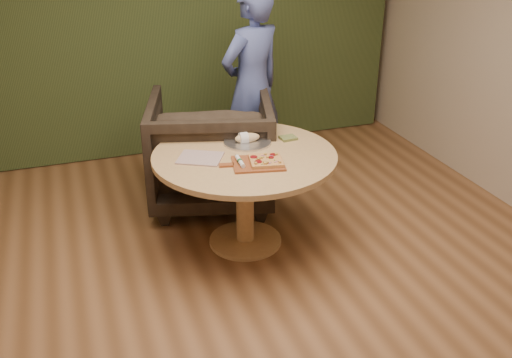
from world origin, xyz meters
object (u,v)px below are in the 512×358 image
object	(u,v)px
pizza_paddle	(257,164)
serving_tray	(247,142)
pedestal_table	(245,171)
flatbread_pizza	(266,160)
bread_roll	(246,138)
person_standing	(252,88)
cutlery_roll	(240,161)
armchair	(211,145)

from	to	relation	value
pizza_paddle	serving_tray	distance (m)	0.39
pizza_paddle	serving_tray	size ratio (longest dim) A/B	1.32
pedestal_table	pizza_paddle	bearing A→B (deg)	-85.12
flatbread_pizza	bread_roll	xyz separation A→B (m)	(-0.01, 0.40, 0.02)
pedestal_table	person_standing	xyz separation A→B (m)	(0.41, 1.04, 0.29)
flatbread_pizza	cutlery_roll	distance (m)	0.18
flatbread_pizza	bread_roll	world-z (taller)	bread_roll
cutlery_roll	serving_tray	world-z (taller)	cutlery_roll
armchair	flatbread_pizza	bearing A→B (deg)	113.01
pedestal_table	person_standing	size ratio (longest dim) A/B	0.74
flatbread_pizza	armchair	xyz separation A→B (m)	(-0.13, 1.00, -0.26)
pedestal_table	serving_tray	xyz separation A→B (m)	(0.08, 0.18, 0.15)
cutlery_roll	serving_tray	bearing A→B (deg)	67.34
cutlery_roll	person_standing	bearing A→B (deg)	70.59
bread_roll	armchair	bearing A→B (deg)	101.54
pedestal_table	person_standing	bearing A→B (deg)	68.47
cutlery_roll	bread_roll	world-z (taller)	bread_roll
bread_roll	person_standing	distance (m)	0.94
pedestal_table	armchair	world-z (taller)	armchair
pedestal_table	serving_tray	bearing A→B (deg)	65.49
pizza_paddle	bread_roll	bearing A→B (deg)	93.70
serving_tray	person_standing	world-z (taller)	person_standing
pedestal_table	armchair	size ratio (longest dim) A/B	1.28
pizza_paddle	cutlery_roll	xyz separation A→B (m)	(-0.11, 0.03, 0.02)
pizza_paddle	cutlery_roll	world-z (taller)	cutlery_roll
pedestal_table	pizza_paddle	world-z (taller)	pizza_paddle
serving_tray	pedestal_table	bearing A→B (deg)	-114.51
flatbread_pizza	serving_tray	bearing A→B (deg)	90.18
pedestal_table	bread_roll	xyz separation A→B (m)	(0.07, 0.18, 0.18)
pizza_paddle	bread_roll	world-z (taller)	bread_roll
flatbread_pizza	person_standing	world-z (taller)	person_standing
serving_tray	bread_roll	distance (m)	0.04
pedestal_table	serving_tray	size ratio (longest dim) A/B	3.76
bread_roll	person_standing	size ratio (longest dim) A/B	0.11
flatbread_pizza	armchair	size ratio (longest dim) A/B	0.25
flatbread_pizza	bread_roll	bearing A→B (deg)	91.43
armchair	cutlery_roll	bearing A→B (deg)	102.93
pizza_paddle	flatbread_pizza	world-z (taller)	flatbread_pizza
pizza_paddle	flatbread_pizza	bearing A→B (deg)	-1.18
flatbread_pizza	bread_roll	distance (m)	0.40
cutlery_roll	flatbread_pizza	bearing A→B (deg)	-10.23
pizza_paddle	cutlery_roll	bearing A→B (deg)	178.12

